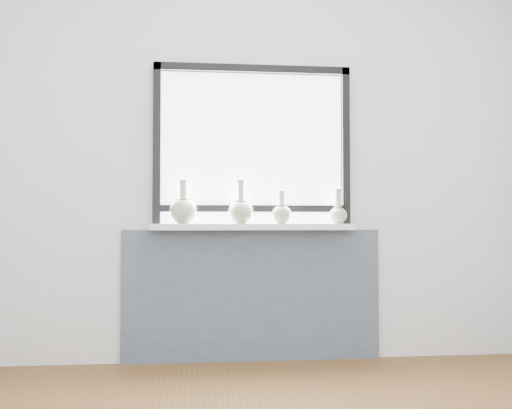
{
  "coord_description": "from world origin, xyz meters",
  "views": [
    {
      "loc": [
        -0.37,
        -1.97,
        0.9
      ],
      "look_at": [
        0.0,
        1.55,
        1.02
      ],
      "focal_mm": 40.0,
      "sensor_mm": 36.0,
      "label": 1
    }
  ],
  "objects": [
    {
      "name": "vase_a",
      "position": [
        -0.45,
        1.7,
        0.99
      ],
      "size": [
        0.18,
        0.18,
        0.28
      ],
      "rotation": [
        0.0,
        0.0,
        0.12
      ],
      "color": "#B1BC98",
      "rests_on": "windowsill"
    },
    {
      "name": "window",
      "position": [
        0.0,
        1.77,
        1.44
      ],
      "size": [
        1.3,
        0.06,
        1.05
      ],
      "color": "black",
      "rests_on": "windowsill"
    },
    {
      "name": "back_wall",
      "position": [
        0.0,
        1.81,
        1.3
      ],
      "size": [
        3.6,
        0.02,
        2.6
      ],
      "primitive_type": "cube",
      "color": "silver",
      "rests_on": "ground"
    },
    {
      "name": "windowsill",
      "position": [
        0.0,
        1.71,
        0.88
      ],
      "size": [
        1.32,
        0.18,
        0.04
      ],
      "primitive_type": "cube",
      "color": "white",
      "rests_on": "apron_panel"
    },
    {
      "name": "vase_d",
      "position": [
        0.56,
        1.71,
        0.97
      ],
      "size": [
        0.12,
        0.12,
        0.23
      ],
      "rotation": [
        0.0,
        0.0,
        -0.27
      ],
      "color": "#B1BC98",
      "rests_on": "windowsill"
    },
    {
      "name": "vase_b",
      "position": [
        -0.08,
        1.7,
        0.99
      ],
      "size": [
        0.17,
        0.17,
        0.28
      ],
      "rotation": [
        0.0,
        0.0,
        0.19
      ],
      "color": "#B1BC98",
      "rests_on": "windowsill"
    },
    {
      "name": "apron_panel",
      "position": [
        0.0,
        1.78,
        0.43
      ],
      "size": [
        1.7,
        0.03,
        0.86
      ],
      "primitive_type": "cube",
      "color": "#4C596A",
      "rests_on": "ground"
    },
    {
      "name": "vase_c",
      "position": [
        0.18,
        1.7,
        0.97
      ],
      "size": [
        0.13,
        0.13,
        0.21
      ],
      "rotation": [
        0.0,
        0.0,
        0.09
      ],
      "color": "#B1BC98",
      "rests_on": "windowsill"
    }
  ]
}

